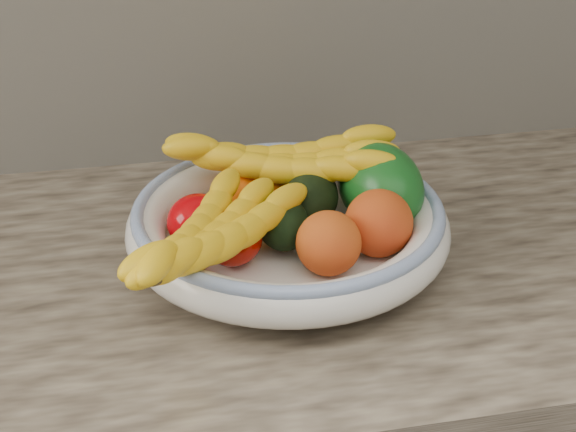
# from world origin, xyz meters

# --- Properties ---
(fruit_bowl) EXTENTS (0.39, 0.39, 0.08)m
(fruit_bowl) POSITION_xyz_m (0.00, 1.66, 0.95)
(fruit_bowl) COLOR silver
(fruit_bowl) RESTS_ON kitchen_counter
(clementine_back_left) EXTENTS (0.07, 0.07, 0.05)m
(clementine_back_left) POSITION_xyz_m (-0.04, 1.75, 0.95)
(clementine_back_left) COLOR #FA6105
(clementine_back_left) RESTS_ON fruit_bowl
(clementine_back_right) EXTENTS (0.07, 0.07, 0.05)m
(clementine_back_right) POSITION_xyz_m (0.03, 1.75, 0.95)
(clementine_back_right) COLOR #EA5E04
(clementine_back_right) RESTS_ON fruit_bowl
(clementine_back_mid) EXTENTS (0.06, 0.06, 0.05)m
(clementine_back_mid) POSITION_xyz_m (-0.01, 1.74, 0.95)
(clementine_back_mid) COLOR #F76705
(clementine_back_mid) RESTS_ON fruit_bowl
(tomato_left) EXTENTS (0.09, 0.09, 0.07)m
(tomato_left) POSITION_xyz_m (-0.11, 1.66, 0.96)
(tomato_left) COLOR #B70005
(tomato_left) RESTS_ON fruit_bowl
(tomato_near_left) EXTENTS (0.08, 0.08, 0.06)m
(tomato_near_left) POSITION_xyz_m (-0.07, 1.62, 0.96)
(tomato_near_left) COLOR #A30A00
(tomato_near_left) RESTS_ON fruit_bowl
(avocado_center) EXTENTS (0.06, 0.09, 0.06)m
(avocado_center) POSITION_xyz_m (-0.01, 1.64, 0.96)
(avocado_center) COLOR black
(avocado_center) RESTS_ON fruit_bowl
(avocado_right) EXTENTS (0.10, 0.12, 0.07)m
(avocado_right) POSITION_xyz_m (0.03, 1.69, 0.96)
(avocado_right) COLOR black
(avocado_right) RESTS_ON fruit_bowl
(green_mango) EXTENTS (0.15, 0.17, 0.13)m
(green_mango) POSITION_xyz_m (0.12, 1.69, 0.98)
(green_mango) COLOR #0E4B13
(green_mango) RESTS_ON fruit_bowl
(peach_front) EXTENTS (0.09, 0.09, 0.07)m
(peach_front) POSITION_xyz_m (0.03, 1.58, 0.97)
(peach_front) COLOR orange
(peach_front) RESTS_ON fruit_bowl
(peach_right) EXTENTS (0.10, 0.10, 0.08)m
(peach_right) POSITION_xyz_m (0.10, 1.61, 0.97)
(peach_right) COLOR orange
(peach_right) RESTS_ON fruit_bowl
(banana_bunch_back) EXTENTS (0.33, 0.18, 0.09)m
(banana_bunch_back) POSITION_xyz_m (0.01, 1.74, 0.99)
(banana_bunch_back) COLOR yellow
(banana_bunch_back) RESTS_ON fruit_bowl
(banana_bunch_front) EXTENTS (0.27, 0.31, 0.08)m
(banana_bunch_front) POSITION_xyz_m (-0.10, 1.58, 0.98)
(banana_bunch_front) COLOR yellow
(banana_bunch_front) RESTS_ON fruit_bowl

